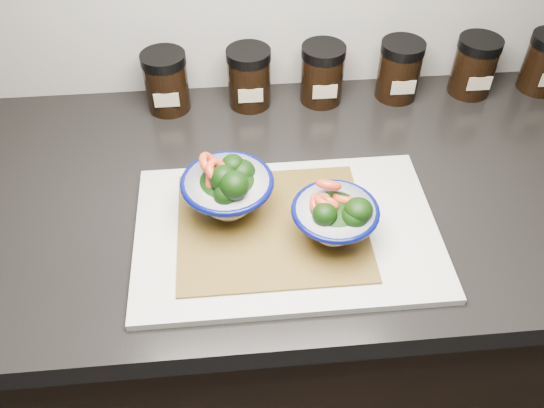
{
  "coord_description": "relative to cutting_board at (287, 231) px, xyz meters",
  "views": [
    {
      "loc": [
        -0.16,
        0.77,
        1.54
      ],
      "look_at": [
        -0.11,
        1.35,
        0.96
      ],
      "focal_mm": 38.0,
      "sensor_mm": 36.0,
      "label": 1
    }
  ],
  "objects": [
    {
      "name": "bamboo_mat",
      "position": [
        -0.02,
        0.01,
        0.01
      ],
      "size": [
        0.28,
        0.24,
        0.0
      ],
      "primitive_type": "cube",
      "color": "olive",
      "rests_on": "cutting_board"
    },
    {
      "name": "spice_jar_c",
      "position": [
        0.1,
        0.34,
        0.05
      ],
      "size": [
        0.08,
        0.08,
        0.11
      ],
      "color": "black",
      "rests_on": "countertop"
    },
    {
      "name": "countertop",
      "position": [
        0.09,
        0.1,
        -0.03
      ],
      "size": [
        3.5,
        0.6,
        0.04
      ],
      "primitive_type": "cube",
      "color": "black",
      "rests_on": "cabinet"
    },
    {
      "name": "spice_jar_a",
      "position": [
        -0.19,
        0.34,
        0.05
      ],
      "size": [
        0.08,
        0.08,
        0.11
      ],
      "color": "black",
      "rests_on": "countertop"
    },
    {
      "name": "bowl_left",
      "position": [
        -0.08,
        0.04,
        0.06
      ],
      "size": [
        0.14,
        0.14,
        0.11
      ],
      "rotation": [
        0.0,
        0.0,
        -0.28
      ],
      "color": "white",
      "rests_on": "bamboo_mat"
    },
    {
      "name": "spice_jar_b",
      "position": [
        -0.03,
        0.34,
        0.05
      ],
      "size": [
        0.08,
        0.08,
        0.11
      ],
      "color": "black",
      "rests_on": "countertop"
    },
    {
      "name": "cutting_board",
      "position": [
        0.0,
        0.0,
        0.0
      ],
      "size": [
        0.45,
        0.3,
        0.01
      ],
      "primitive_type": "cube",
      "color": "silver",
      "rests_on": "countertop"
    },
    {
      "name": "bowl_right",
      "position": [
        0.07,
        -0.02,
        0.05
      ],
      "size": [
        0.13,
        0.13,
        0.1
      ],
      "rotation": [
        0.0,
        0.0,
        0.04
      ],
      "color": "white",
      "rests_on": "bamboo_mat"
    },
    {
      "name": "spice_jar_e",
      "position": [
        0.4,
        0.34,
        0.05
      ],
      "size": [
        0.08,
        0.08,
        0.11
      ],
      "color": "black",
      "rests_on": "countertop"
    },
    {
      "name": "cabinet",
      "position": [
        0.09,
        0.1,
        -0.48
      ],
      "size": [
        3.43,
        0.58,
        0.86
      ],
      "primitive_type": "cube",
      "color": "black",
      "rests_on": "ground"
    },
    {
      "name": "spice_jar_d",
      "position": [
        0.25,
        0.34,
        0.05
      ],
      "size": [
        0.08,
        0.08,
        0.11
      ],
      "color": "black",
      "rests_on": "countertop"
    }
  ]
}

